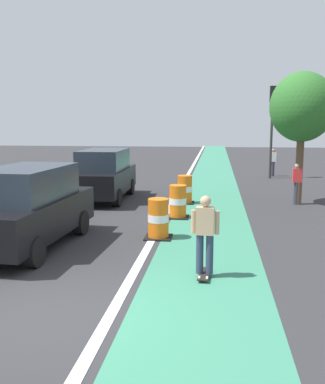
{
  "coord_description": "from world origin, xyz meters",
  "views": [
    {
      "loc": [
        2.58,
        -6.51,
        3.13
      ],
      "look_at": [
        1.02,
        6.04,
        1.1
      ],
      "focal_mm": 40.73,
      "sensor_mm": 36.0,
      "label": 1
    }
  ],
  "objects_px": {
    "parked_suv_nearest": "(28,207)",
    "street_tree_sidewalk": "(302,108)",
    "traffic_barrel_front": "(158,219)",
    "traffic_barrel_mid": "(178,202)",
    "pedestrian_waiting": "(273,161)",
    "parked_suv_second": "(104,174)",
    "pedestrian_crossing": "(297,182)",
    "traffic_barrel_back": "(185,190)",
    "skateboarder_on_lane": "(205,234)",
    "traffic_light_corner": "(272,116)"
  },
  "relations": [
    {
      "from": "traffic_barrel_mid",
      "to": "pedestrian_crossing",
      "type": "relative_size",
      "value": 0.68
    },
    {
      "from": "skateboarder_on_lane",
      "to": "traffic_barrel_front",
      "type": "height_order",
      "value": "skateboarder_on_lane"
    },
    {
      "from": "traffic_barrel_mid",
      "to": "traffic_barrel_back",
      "type": "bearing_deg",
      "value": 89.08
    },
    {
      "from": "parked_suv_nearest",
      "to": "pedestrian_crossing",
      "type": "bearing_deg",
      "value": 41.43
    },
    {
      "from": "traffic_barrel_mid",
      "to": "parked_suv_nearest",
      "type": "bearing_deg",
      "value": -131.21
    },
    {
      "from": "parked_suv_nearest",
      "to": "traffic_barrel_front",
      "type": "relative_size",
      "value": 4.3
    },
    {
      "from": "skateboarder_on_lane",
      "to": "pedestrian_crossing",
      "type": "xyz_separation_m",
      "value": [
        3.28,
        8.46,
        -0.05
      ]
    },
    {
      "from": "parked_suv_nearest",
      "to": "pedestrian_crossing",
      "type": "relative_size",
      "value": 2.91
    },
    {
      "from": "parked_suv_nearest",
      "to": "traffic_barrel_back",
      "type": "bearing_deg",
      "value": 62.15
    },
    {
      "from": "traffic_barrel_back",
      "to": "traffic_light_corner",
      "type": "relative_size",
      "value": 0.21
    },
    {
      "from": "parked_suv_second",
      "to": "traffic_barrel_front",
      "type": "bearing_deg",
      "value": -62.26
    },
    {
      "from": "traffic_barrel_mid",
      "to": "pedestrian_waiting",
      "type": "bearing_deg",
      "value": 69.18
    },
    {
      "from": "pedestrian_crossing",
      "to": "parked_suv_nearest",
      "type": "bearing_deg",
      "value": -138.57
    },
    {
      "from": "parked_suv_second",
      "to": "pedestrian_crossing",
      "type": "bearing_deg",
      "value": -1.0
    },
    {
      "from": "traffic_barrel_back",
      "to": "street_tree_sidewalk",
      "type": "relative_size",
      "value": 0.22
    },
    {
      "from": "parked_suv_nearest",
      "to": "traffic_barrel_back",
      "type": "xyz_separation_m",
      "value": [
        3.46,
        6.54,
        -0.5
      ]
    },
    {
      "from": "pedestrian_waiting",
      "to": "parked_suv_second",
      "type": "bearing_deg",
      "value": -131.44
    },
    {
      "from": "pedestrian_crossing",
      "to": "traffic_light_corner",
      "type": "bearing_deg",
      "value": 90.38
    },
    {
      "from": "pedestrian_waiting",
      "to": "skateboarder_on_lane",
      "type": "bearing_deg",
      "value": -101.32
    },
    {
      "from": "parked_suv_second",
      "to": "pedestrian_crossing",
      "type": "distance_m",
      "value": 7.61
    },
    {
      "from": "traffic_barrel_back",
      "to": "traffic_barrel_mid",
      "type": "bearing_deg",
      "value": -90.92
    },
    {
      "from": "parked_suv_second",
      "to": "traffic_barrel_mid",
      "type": "xyz_separation_m",
      "value": [
        3.29,
        -3.06,
        -0.5
      ]
    },
    {
      "from": "parked_suv_second",
      "to": "traffic_barrel_front",
      "type": "xyz_separation_m",
      "value": [
        2.99,
        -5.69,
        -0.5
      ]
    },
    {
      "from": "parked_suv_nearest",
      "to": "traffic_barrel_front",
      "type": "height_order",
      "value": "parked_suv_nearest"
    },
    {
      "from": "traffic_barrel_front",
      "to": "traffic_barrel_mid",
      "type": "distance_m",
      "value": 2.64
    },
    {
      "from": "traffic_barrel_back",
      "to": "pedestrian_crossing",
      "type": "relative_size",
      "value": 0.68
    },
    {
      "from": "traffic_barrel_front",
      "to": "parked_suv_nearest",
      "type": "bearing_deg",
      "value": -157.77
    },
    {
      "from": "traffic_barrel_front",
      "to": "traffic_barrel_mid",
      "type": "xyz_separation_m",
      "value": [
        0.3,
        2.62,
        0.0
      ]
    },
    {
      "from": "parked_suv_nearest",
      "to": "traffic_barrel_mid",
      "type": "distance_m",
      "value": 5.21
    },
    {
      "from": "pedestrian_crossing",
      "to": "pedestrian_waiting",
      "type": "bearing_deg",
      "value": 88.65
    },
    {
      "from": "traffic_barrel_front",
      "to": "traffic_barrel_back",
      "type": "distance_m",
      "value": 5.28
    },
    {
      "from": "pedestrian_waiting",
      "to": "traffic_light_corner",
      "type": "bearing_deg",
      "value": -104.91
    },
    {
      "from": "parked_suv_nearest",
      "to": "traffic_barrel_front",
      "type": "bearing_deg",
      "value": 22.23
    },
    {
      "from": "parked_suv_second",
      "to": "traffic_barrel_back",
      "type": "bearing_deg",
      "value": -7.15
    },
    {
      "from": "traffic_barrel_front",
      "to": "pedestrian_waiting",
      "type": "bearing_deg",
      "value": 71.63
    },
    {
      "from": "traffic_light_corner",
      "to": "pedestrian_crossing",
      "type": "xyz_separation_m",
      "value": [
        0.05,
        -8.0,
        -2.64
      ]
    },
    {
      "from": "parked_suv_nearest",
      "to": "street_tree_sidewalk",
      "type": "relative_size",
      "value": 0.94
    },
    {
      "from": "traffic_barrel_front",
      "to": "street_tree_sidewalk",
      "type": "height_order",
      "value": "street_tree_sidewalk"
    },
    {
      "from": "pedestrian_crossing",
      "to": "pedestrian_waiting",
      "type": "relative_size",
      "value": 1.0
    },
    {
      "from": "traffic_light_corner",
      "to": "street_tree_sidewalk",
      "type": "distance_m",
      "value": 7.96
    },
    {
      "from": "traffic_light_corner",
      "to": "traffic_barrel_front",
      "type": "bearing_deg",
      "value": -108.62
    },
    {
      "from": "parked_suv_second",
      "to": "traffic_barrel_back",
      "type": "height_order",
      "value": "parked_suv_second"
    },
    {
      "from": "traffic_barrel_mid",
      "to": "pedestrian_crossing",
      "type": "bearing_deg",
      "value": 34.13
    },
    {
      "from": "pedestrian_waiting",
      "to": "pedestrian_crossing",
      "type": "bearing_deg",
      "value": -91.35
    },
    {
      "from": "skateboarder_on_lane",
      "to": "pedestrian_waiting",
      "type": "relative_size",
      "value": 1.05
    },
    {
      "from": "skateboarder_on_lane",
      "to": "street_tree_sidewalk",
      "type": "bearing_deg",
      "value": 68.5
    },
    {
      "from": "traffic_barrel_mid",
      "to": "traffic_light_corner",
      "type": "distance_m",
      "value": 12.1
    },
    {
      "from": "parked_suv_nearest",
      "to": "traffic_barrel_back",
      "type": "height_order",
      "value": "parked_suv_nearest"
    },
    {
      "from": "skateboarder_on_lane",
      "to": "parked_suv_second",
      "type": "bearing_deg",
      "value": 116.74
    },
    {
      "from": "traffic_barrel_back",
      "to": "traffic_light_corner",
      "type": "bearing_deg",
      "value": 62.97
    }
  ]
}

